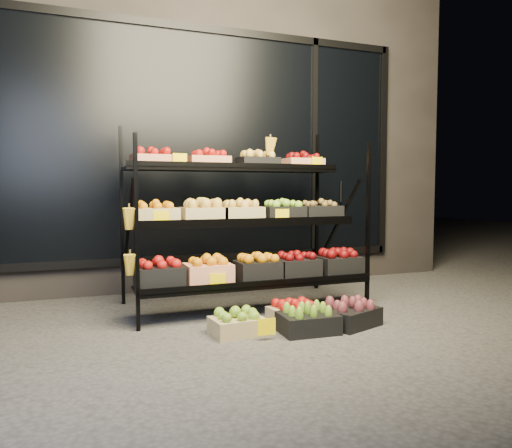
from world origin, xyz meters
name	(u,v)px	position (x,y,z in m)	size (l,w,h in m)	color
ground	(271,324)	(0.00, 0.00, 0.00)	(24.00, 24.00, 0.00)	#514F4C
building	(191,136)	(0.00, 2.59, 1.75)	(6.00, 2.08, 3.50)	#2D2826
display_rack	(244,222)	(-0.01, 0.60, 0.79)	(2.18, 1.02, 1.69)	black
tag_floor_a	(267,332)	(-0.20, -0.40, 0.06)	(0.13, 0.01, 0.12)	#FFD900
floor_crate_left	(237,323)	(-0.35, -0.18, 0.09)	(0.40, 0.30, 0.19)	tan
floor_crate_midleft	(308,320)	(0.16, -0.33, 0.10)	(0.44, 0.34, 0.21)	black
floor_crate_midright	(294,312)	(0.18, -0.05, 0.09)	(0.41, 0.32, 0.19)	tan
floor_crate_right	(351,314)	(0.56, -0.29, 0.10)	(0.51, 0.44, 0.21)	black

